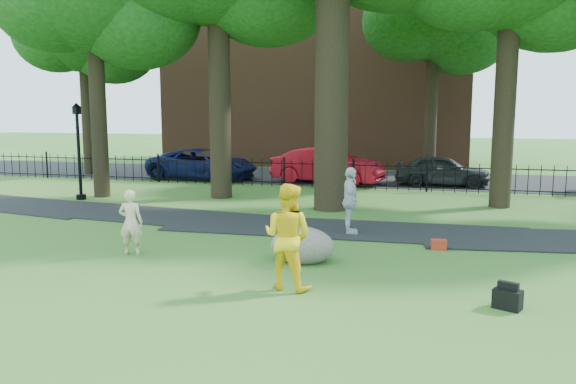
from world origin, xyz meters
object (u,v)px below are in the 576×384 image
(lamppost, at_px, (79,153))
(red_sedan, at_px, (327,166))
(woman, at_px, (131,222))
(boulder, at_px, (302,243))
(man, at_px, (288,236))

(lamppost, height_order, red_sedan, lamppost)
(woman, relative_size, boulder, 1.07)
(boulder, distance_m, red_sedan, 13.25)
(woman, bearing_deg, man, 149.81)
(red_sedan, bearing_deg, man, -162.37)
(man, distance_m, boulder, 1.97)
(woman, xyz_separation_m, man, (4.11, -1.45, 0.23))
(man, height_order, red_sedan, man)
(man, bearing_deg, boulder, -72.27)
(man, xyz_separation_m, lamppost, (-10.16, 8.13, 0.76))
(lamppost, bearing_deg, woman, -34.33)
(lamppost, bearing_deg, boulder, -18.61)
(woman, xyz_separation_m, red_sedan, (1.89, 13.51, 0.07))
(woman, bearing_deg, lamppost, -58.46)
(woman, bearing_deg, boulder, 175.46)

